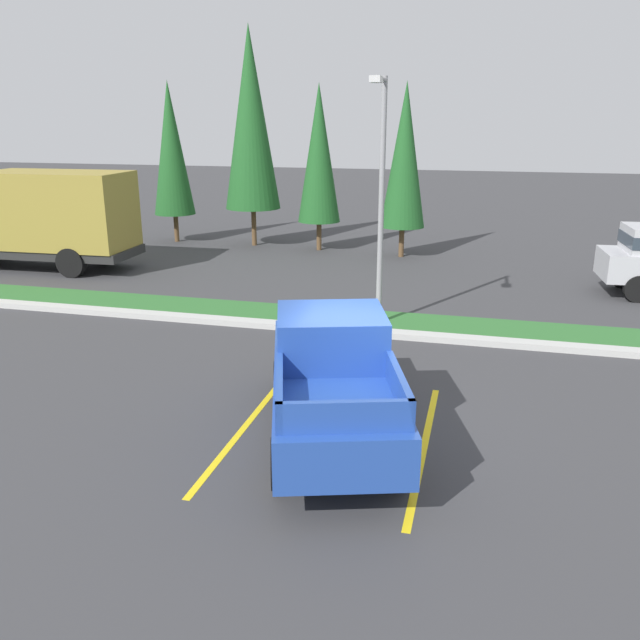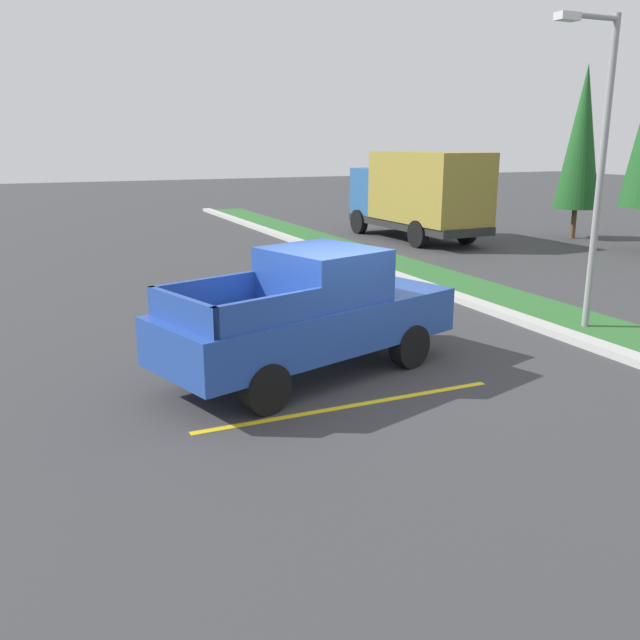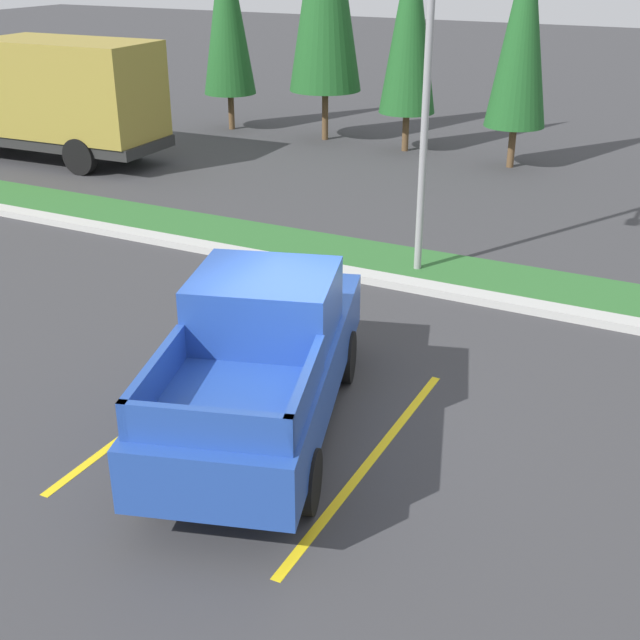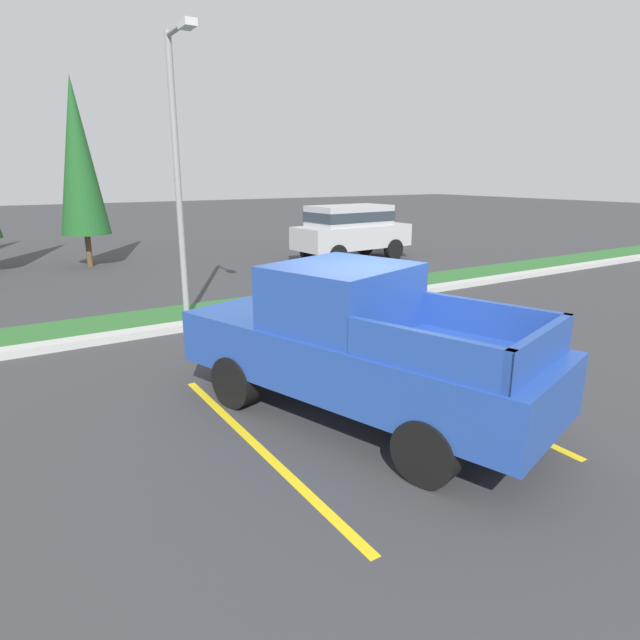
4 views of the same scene
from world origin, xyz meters
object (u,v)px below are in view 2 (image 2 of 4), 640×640
Objects in this scene: pickup_truck_main at (311,314)px; cypress_tree_leftmost at (582,138)px; street_light at (597,152)px; cargo_truck_distant at (419,193)px.

cypress_tree_leftmost is (-10.73, 16.10, 2.88)m from pickup_truck_main.
pickup_truck_main is at bearing -87.70° from street_light.
street_light reaches higher than cargo_truck_distant.
street_light is at bearing 92.30° from pickup_truck_main.
pickup_truck_main is at bearing -56.32° from cypress_tree_leftmost.
pickup_truck_main is 6.66m from street_light.
pickup_truck_main is at bearing -38.17° from cargo_truck_distant.
cargo_truck_distant is 6.69m from cypress_tree_leftmost.
cargo_truck_distant is at bearing -109.45° from cypress_tree_leftmost.
pickup_truck_main is 0.81× the size of cargo_truck_distant.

